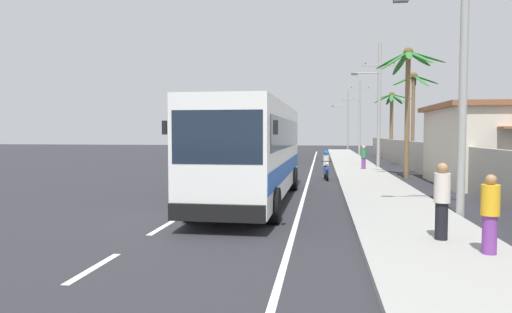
{
  "coord_description": "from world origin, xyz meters",
  "views": [
    {
      "loc": [
        4.32,
        -12.87,
        2.6
      ],
      "look_at": [
        1.86,
        4.0,
        1.7
      ],
      "focal_mm": 31.85,
      "sensor_mm": 36.0,
      "label": 1
    }
  ],
  "objects_px": {
    "coach_bus_foreground": "(254,148)",
    "palm_nearest": "(392,111)",
    "palm_third": "(413,97)",
    "palm_second": "(408,81)",
    "motorcycle_beside_bus": "(326,168)",
    "utility_pole_mid": "(378,102)",
    "utility_pole_far": "(360,116)",
    "pedestrian_midwalk": "(490,213)",
    "coach_bus_far_lane": "(259,138)",
    "pedestrian_far_walk": "(364,157)",
    "utility_pole_nearest": "(461,66)",
    "utility_pole_distant": "(347,117)",
    "pedestrian_near_kerb": "(442,199)"
  },
  "relations": [
    {
      "from": "coach_bus_foreground",
      "to": "utility_pole_nearest",
      "type": "height_order",
      "value": "utility_pole_nearest"
    },
    {
      "from": "utility_pole_far",
      "to": "palm_second",
      "type": "height_order",
      "value": "utility_pole_far"
    },
    {
      "from": "coach_bus_foreground",
      "to": "pedestrian_midwalk",
      "type": "height_order",
      "value": "coach_bus_foreground"
    },
    {
      "from": "pedestrian_far_walk",
      "to": "utility_pole_distant",
      "type": "bearing_deg",
      "value": -128.48
    },
    {
      "from": "pedestrian_near_kerb",
      "to": "pedestrian_midwalk",
      "type": "height_order",
      "value": "pedestrian_near_kerb"
    },
    {
      "from": "utility_pole_mid",
      "to": "utility_pole_far",
      "type": "distance_m",
      "value": 19.29
    },
    {
      "from": "coach_bus_foreground",
      "to": "palm_second",
      "type": "bearing_deg",
      "value": 53.15
    },
    {
      "from": "pedestrian_midwalk",
      "to": "palm_third",
      "type": "relative_size",
      "value": 0.23
    },
    {
      "from": "utility_pole_far",
      "to": "palm_second",
      "type": "xyz_separation_m",
      "value": [
        0.53,
        -26.35,
        1.04
      ]
    },
    {
      "from": "pedestrian_midwalk",
      "to": "utility_pole_nearest",
      "type": "xyz_separation_m",
      "value": [
        0.73,
        4.77,
        3.62
      ]
    },
    {
      "from": "pedestrian_far_walk",
      "to": "palm_nearest",
      "type": "xyz_separation_m",
      "value": [
        3.84,
        13.94,
        3.67
      ]
    },
    {
      "from": "coach_bus_foreground",
      "to": "palm_third",
      "type": "xyz_separation_m",
      "value": [
        9.19,
        18.07,
        3.2
      ]
    },
    {
      "from": "pedestrian_near_kerb",
      "to": "palm_second",
      "type": "height_order",
      "value": "palm_second"
    },
    {
      "from": "motorcycle_beside_bus",
      "to": "palm_second",
      "type": "height_order",
      "value": "palm_second"
    },
    {
      "from": "palm_nearest",
      "to": "palm_third",
      "type": "height_order",
      "value": "palm_third"
    },
    {
      "from": "coach_bus_foreground",
      "to": "palm_nearest",
      "type": "height_order",
      "value": "palm_nearest"
    },
    {
      "from": "utility_pole_mid",
      "to": "motorcycle_beside_bus",
      "type": "bearing_deg",
      "value": -114.12
    },
    {
      "from": "palm_nearest",
      "to": "palm_third",
      "type": "distance_m",
      "value": 10.37
    },
    {
      "from": "utility_pole_nearest",
      "to": "palm_nearest",
      "type": "distance_m",
      "value": 30.99
    },
    {
      "from": "utility_pole_nearest",
      "to": "palm_nearest",
      "type": "height_order",
      "value": "utility_pole_nearest"
    },
    {
      "from": "motorcycle_beside_bus",
      "to": "pedestrian_near_kerb",
      "type": "bearing_deg",
      "value": -80.26
    },
    {
      "from": "utility_pole_nearest",
      "to": "utility_pole_distant",
      "type": "xyz_separation_m",
      "value": [
        -0.2,
        57.86,
        0.37
      ]
    },
    {
      "from": "motorcycle_beside_bus",
      "to": "utility_pole_mid",
      "type": "relative_size",
      "value": 0.22
    },
    {
      "from": "utility_pole_mid",
      "to": "pedestrian_far_walk",
      "type": "bearing_deg",
      "value": -116.85
    },
    {
      "from": "utility_pole_nearest",
      "to": "palm_nearest",
      "type": "relative_size",
      "value": 1.32
    },
    {
      "from": "pedestrian_midwalk",
      "to": "palm_third",
      "type": "distance_m",
      "value": 25.86
    },
    {
      "from": "pedestrian_far_walk",
      "to": "utility_pole_distant",
      "type": "height_order",
      "value": "utility_pole_distant"
    },
    {
      "from": "utility_pole_far",
      "to": "pedestrian_midwalk",
      "type": "bearing_deg",
      "value": -91.15
    },
    {
      "from": "coach_bus_foreground",
      "to": "palm_third",
      "type": "distance_m",
      "value": 20.53
    },
    {
      "from": "coach_bus_far_lane",
      "to": "palm_second",
      "type": "height_order",
      "value": "palm_second"
    },
    {
      "from": "utility_pole_distant",
      "to": "utility_pole_far",
      "type": "bearing_deg",
      "value": -89.0
    },
    {
      "from": "palm_second",
      "to": "coach_bus_foreground",
      "type": "bearing_deg",
      "value": -126.85
    },
    {
      "from": "palm_second",
      "to": "palm_third",
      "type": "bearing_deg",
      "value": 77.29
    },
    {
      "from": "pedestrian_near_kerb",
      "to": "pedestrian_midwalk",
      "type": "xyz_separation_m",
      "value": [
        0.64,
        -1.15,
        -0.09
      ]
    },
    {
      "from": "pedestrian_near_kerb",
      "to": "utility_pole_far",
      "type": "height_order",
      "value": "utility_pole_far"
    },
    {
      "from": "coach_bus_foreground",
      "to": "utility_pole_mid",
      "type": "distance_m",
      "value": 18.26
    },
    {
      "from": "coach_bus_far_lane",
      "to": "pedestrian_far_walk",
      "type": "distance_m",
      "value": 15.02
    },
    {
      "from": "pedestrian_near_kerb",
      "to": "motorcycle_beside_bus",
      "type": "bearing_deg",
      "value": 136.98
    },
    {
      "from": "motorcycle_beside_bus",
      "to": "pedestrian_far_walk",
      "type": "bearing_deg",
      "value": 66.97
    },
    {
      "from": "pedestrian_far_walk",
      "to": "palm_third",
      "type": "relative_size",
      "value": 0.23
    },
    {
      "from": "coach_bus_foreground",
      "to": "palm_nearest",
      "type": "bearing_deg",
      "value": 72.11
    },
    {
      "from": "pedestrian_midwalk",
      "to": "palm_second",
      "type": "height_order",
      "value": "palm_second"
    },
    {
      "from": "pedestrian_far_walk",
      "to": "palm_second",
      "type": "relative_size",
      "value": 0.22
    },
    {
      "from": "utility_pole_nearest",
      "to": "palm_third",
      "type": "xyz_separation_m",
      "value": [
        2.54,
        20.54,
        0.62
      ]
    },
    {
      "from": "coach_bus_foreground",
      "to": "palm_third",
      "type": "bearing_deg",
      "value": 63.05
    },
    {
      "from": "pedestrian_midwalk",
      "to": "utility_pole_distant",
      "type": "xyz_separation_m",
      "value": [
        0.53,
        62.63,
        3.99
      ]
    },
    {
      "from": "pedestrian_midwalk",
      "to": "utility_pole_distant",
      "type": "relative_size",
      "value": 0.17
    },
    {
      "from": "coach_bus_far_lane",
      "to": "palm_nearest",
      "type": "relative_size",
      "value": 1.91
    },
    {
      "from": "coach_bus_foreground",
      "to": "pedestrian_far_walk",
      "type": "bearing_deg",
      "value": 69.77
    },
    {
      "from": "utility_pole_nearest",
      "to": "utility_pole_far",
      "type": "relative_size",
      "value": 1.02
    }
  ]
}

